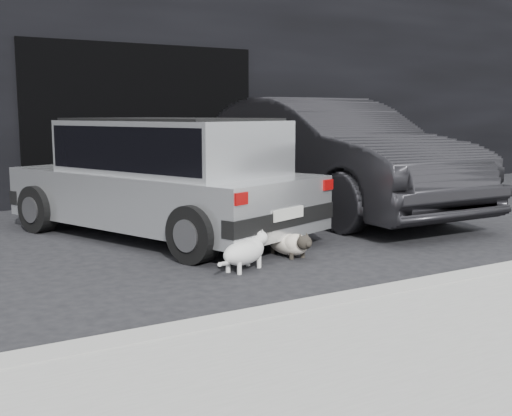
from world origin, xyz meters
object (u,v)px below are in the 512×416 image
silver_hatchback (165,172)px  cat_siamese (291,244)px  cat_white (246,251)px  second_car (325,156)px

silver_hatchback → cat_siamese: (0.65, -1.72, -0.64)m
cat_siamese → cat_white: cat_white is taller
second_car → cat_siamese: bearing=-133.5°
second_car → cat_siamese: second_car is taller
cat_siamese → second_car: bearing=-135.4°
silver_hatchback → cat_white: size_ratio=5.80×
second_car → cat_white: 3.71m
silver_hatchback → second_car: (2.73, 0.44, 0.07)m
second_car → cat_white: (-2.74, -2.40, -0.67)m
cat_white → silver_hatchback: bearing=156.2°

